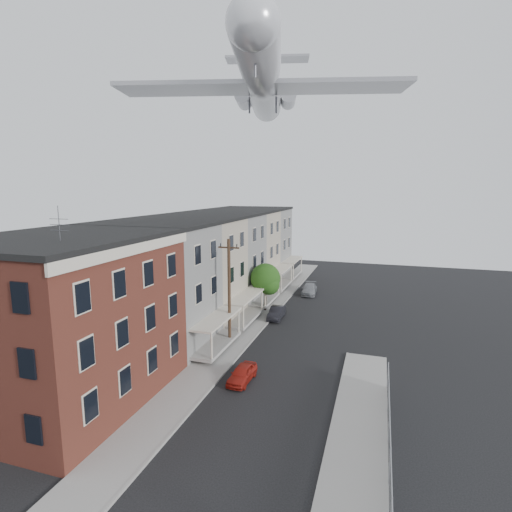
{
  "coord_description": "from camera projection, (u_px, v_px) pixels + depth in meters",
  "views": [
    {
      "loc": [
        6.13,
        -11.78,
        13.02
      ],
      "look_at": [
        -0.25,
        8.41,
        9.43
      ],
      "focal_mm": 28.0,
      "sensor_mm": 36.0,
      "label": 1
    }
  ],
  "objects": [
    {
      "name": "corner_building",
      "position": [
        66.0,
        319.0,
        24.35
      ],
      "size": [
        10.31,
        12.3,
        12.15
      ],
      "color": "#341510",
      "rests_on": "ground"
    },
    {
      "name": "street_tree",
      "position": [
        266.0,
        280.0,
        42.31
      ],
      "size": [
        3.22,
        3.2,
        5.2
      ],
      "color": "black",
      "rests_on": "ground"
    },
    {
      "name": "utility_pole",
      "position": [
        229.0,
        291.0,
        32.88
      ],
      "size": [
        1.8,
        0.26,
        9.0
      ],
      "color": "black",
      "rests_on": "ground"
    },
    {
      "name": "curb_right",
      "position": [
        325.0,
        457.0,
        19.49
      ],
      "size": [
        0.15,
        26.0,
        0.14
      ],
      "primitive_type": "cube",
      "color": "gray",
      "rests_on": "ground"
    },
    {
      "name": "row_house_a",
      "position": [
        152.0,
        284.0,
        33.28
      ],
      "size": [
        11.98,
        7.0,
        10.3
      ],
      "color": "slate",
      "rests_on": "ground"
    },
    {
      "name": "car_mid",
      "position": [
        277.0,
        313.0,
        40.4
      ],
      "size": [
        1.39,
        3.68,
        1.2
      ],
      "primitive_type": "imported",
      "rotation": [
        0.0,
        0.0,
        0.03
      ],
      "color": "black",
      "rests_on": "ground"
    },
    {
      "name": "car_far",
      "position": [
        309.0,
        289.0,
        49.8
      ],
      "size": [
        2.11,
        4.39,
        1.23
      ],
      "primitive_type": "imported",
      "rotation": [
        0.0,
        0.0,
        0.09
      ],
      "color": "gray",
      "rests_on": "ground"
    },
    {
      "name": "car_near",
      "position": [
        242.0,
        374.0,
        27.19
      ],
      "size": [
        1.44,
        3.31,
        1.11
      ],
      "primitive_type": "imported",
      "rotation": [
        0.0,
        0.0,
        -0.04
      ],
      "color": "#A21E14",
      "rests_on": "ground"
    },
    {
      "name": "sidewalk_right",
      "position": [
        355.0,
        463.0,
        19.07
      ],
      "size": [
        3.0,
        26.0,
        0.12
      ],
      "primitive_type": "cube",
      "color": "gray",
      "rests_on": "ground"
    },
    {
      "name": "sidewalk_left",
      "position": [
        253.0,
        322.0,
        39.26
      ],
      "size": [
        3.0,
        62.0,
        0.12
      ],
      "primitive_type": "cube",
      "color": "gray",
      "rests_on": "ground"
    },
    {
      "name": "row_house_c",
      "position": [
        217.0,
        257.0,
        46.44
      ],
      "size": [
        11.98,
        7.0,
        10.3
      ],
      "color": "slate",
      "rests_on": "ground"
    },
    {
      "name": "row_house_d",
      "position": [
        238.0,
        249.0,
        53.02
      ],
      "size": [
        11.98,
        7.0,
        10.3
      ],
      "color": "slate",
      "rests_on": "ground"
    },
    {
      "name": "curb_left",
      "position": [
        267.0,
        323.0,
        38.82
      ],
      "size": [
        0.15,
        62.0,
        0.14
      ],
      "primitive_type": "cube",
      "color": "gray",
      "rests_on": "ground"
    },
    {
      "name": "row_house_b",
      "position": [
        190.0,
        268.0,
        39.86
      ],
      "size": [
        11.98,
        7.0,
        10.3
      ],
      "color": "slate",
      "rests_on": "ground"
    },
    {
      "name": "chainlink_fence",
      "position": [
        390.0,
        466.0,
        17.52
      ],
      "size": [
        0.06,
        18.06,
        1.9
      ],
      "color": "gray",
      "rests_on": "ground"
    },
    {
      "name": "row_house_e",
      "position": [
        254.0,
        242.0,
        59.6
      ],
      "size": [
        11.98,
        7.0,
        10.3
      ],
      "color": "slate",
      "rests_on": "ground"
    },
    {
      "name": "airplane",
      "position": [
        263.0,
        81.0,
        32.37
      ],
      "size": [
        22.44,
        25.65,
        7.39
      ],
      "color": "silver",
      "rests_on": "ground"
    }
  ]
}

